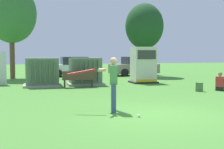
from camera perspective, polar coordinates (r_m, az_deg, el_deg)
ground_plane at (r=9.17m, az=8.33°, el=-7.66°), size 96.00×96.00×0.00m
transformer_west at (r=17.31m, az=-13.33°, el=0.36°), size 2.10×1.70×1.62m
transformer_mid_west at (r=17.77m, az=-5.20°, el=0.54°), size 2.10×1.70×1.62m
generator_enclosure at (r=19.01m, az=6.05°, el=1.80°), size 1.60×1.40×2.30m
park_bench at (r=16.41m, az=-6.45°, el=-0.64°), size 1.81×0.45×0.92m
batter at (r=9.42m, az=-0.02°, el=-1.31°), size 1.60×0.77×1.74m
sports_ball at (r=8.73m, az=5.21°, el=-7.92°), size 0.09×0.09×0.09m
seated_spectator at (r=15.88m, az=20.24°, el=-1.59°), size 0.79×0.68×0.96m
backpack at (r=15.21m, az=16.51°, el=-2.35°), size 0.38×0.38×0.44m
tree_left at (r=23.77m, az=-18.86°, el=11.04°), size 3.71×3.71×7.08m
tree_center_left at (r=24.92m, az=6.26°, el=9.22°), size 3.16×3.16×6.04m
parked_car_leftmost at (r=24.93m, az=-7.54°, el=1.41°), size 4.27×2.05×1.62m
parked_car_left_of_center at (r=25.78m, az=4.37°, el=1.52°), size 4.39×2.34×1.62m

